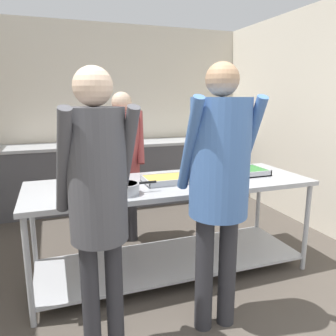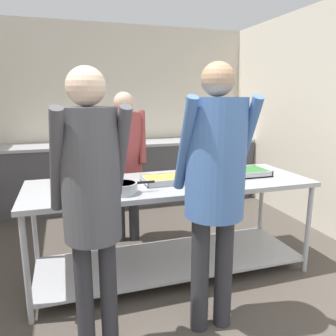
{
  "view_description": "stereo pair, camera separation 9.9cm",
  "coord_description": "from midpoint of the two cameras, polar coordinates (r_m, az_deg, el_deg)",
  "views": [
    {
      "loc": [
        -0.82,
        -0.77,
        1.59
      ],
      "look_at": [
        0.15,
        1.94,
        0.96
      ],
      "focal_mm": 35.0,
      "sensor_mm": 36.0,
      "label": 1
    },
    {
      "loc": [
        -0.73,
        -0.8,
        1.59
      ],
      "look_at": [
        0.15,
        1.94,
        0.96
      ],
      "focal_mm": 35.0,
      "sensor_mm": 36.0,
      "label": 2
    }
  ],
  "objects": [
    {
      "name": "sauce_pan",
      "position": [
        2.52,
        -8.72,
        -3.5
      ],
      "size": [
        0.37,
        0.23,
        0.09
      ],
      "color": "#ADAFB5",
      "rests_on": "serving_counter"
    },
    {
      "name": "wall_right",
      "position": [
        4.18,
        25.44,
        7.47
      ],
      "size": [
        0.06,
        4.46,
        2.65
      ],
      "color": "beige",
      "rests_on": "ground_plane"
    },
    {
      "name": "plate_stack",
      "position": [
        2.57,
        -16.75,
        -3.87
      ],
      "size": [
        0.25,
        0.25,
        0.07
      ],
      "color": "white",
      "rests_on": "serving_counter"
    },
    {
      "name": "serving_tray_roast",
      "position": [
        3.2,
        12.11,
        -0.65
      ],
      "size": [
        0.42,
        0.31,
        0.05
      ],
      "color": "#ADAFB5",
      "rests_on": "serving_counter"
    },
    {
      "name": "serving_tray_vegetables",
      "position": [
        2.84,
        -0.47,
        -2.01
      ],
      "size": [
        0.48,
        0.28,
        0.05
      ],
      "color": "#ADAFB5",
      "rests_on": "serving_counter"
    },
    {
      "name": "broccoli_bowl",
      "position": [
        2.97,
        6.71,
        -1.1
      ],
      "size": [
        0.23,
        0.23,
        0.11
      ],
      "color": "silver",
      "rests_on": "serving_counter"
    },
    {
      "name": "serving_counter",
      "position": [
        2.96,
        -0.31,
        -7.58
      ],
      "size": [
        2.47,
        0.85,
        0.86
      ],
      "color": "#ADAFB5",
      "rests_on": "ground_plane"
    },
    {
      "name": "guest_serving_right",
      "position": [
        1.86,
        -13.65,
        -3.58
      ],
      "size": [
        0.46,
        0.38,
        1.75
      ],
      "color": "#2D2D33",
      "rests_on": "ground_plane"
    },
    {
      "name": "wall_rear",
      "position": [
        5.19,
        -11.17,
        9.14
      ],
      "size": [
        4.4,
        0.06,
        2.65
      ],
      "color": "beige",
      "rests_on": "ground_plane"
    },
    {
      "name": "guest_serving_left",
      "position": [
        2.13,
        7.58,
        -0.85
      ],
      "size": [
        0.49,
        0.38,
        1.8
      ],
      "color": "#2D2D33",
      "rests_on": "ground_plane"
    },
    {
      "name": "water_bottle",
      "position": [
        5.15,
        4.94,
        6.41
      ],
      "size": [
        0.08,
        0.08,
        0.29
      ],
      "color": "#23602D",
      "rests_on": "back_counter"
    },
    {
      "name": "cook_behind_counter",
      "position": [
        3.54,
        -8.63,
        2.78
      ],
      "size": [
        0.5,
        0.4,
        1.64
      ],
      "color": "#2D2D33",
      "rests_on": "ground_plane"
    },
    {
      "name": "back_counter",
      "position": [
        4.95,
        -10.1,
        -1.01
      ],
      "size": [
        4.24,
        0.65,
        0.93
      ],
      "color": "#4C4C51",
      "rests_on": "ground_plane"
    }
  ]
}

